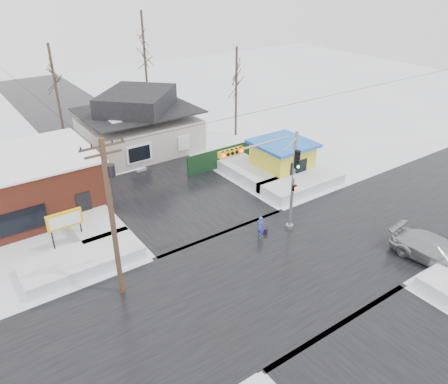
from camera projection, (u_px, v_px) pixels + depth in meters
ground at (274, 272)px, 25.65m from camera, size 120.00×120.00×0.00m
road_ns at (274, 272)px, 25.65m from camera, size 10.00×120.00×0.02m
road_ew at (274, 272)px, 25.65m from camera, size 120.00×10.00×0.02m
snowbank_nw at (82, 261)px, 25.95m from camera, size 7.00×3.00×0.80m
snowbank_ne at (302, 183)px, 35.13m from camera, size 7.00×3.00×0.80m
snowbank_nside_w at (86, 216)px, 30.59m from camera, size 3.00×8.00×0.80m
snowbank_nside_e at (244, 168)px, 37.73m from camera, size 3.00×8.00×0.80m
traffic_signal at (276, 174)px, 26.94m from camera, size 6.05×0.68×7.00m
utility_pole at (113, 211)px, 21.77m from camera, size 3.15×0.44×9.00m
brick_building at (7, 188)px, 30.67m from camera, size 12.20×8.20×4.12m
marquee_sign at (65, 221)px, 27.05m from camera, size 2.20×0.21×2.55m
house at (139, 124)px, 41.39m from camera, size 10.40×8.40×5.76m
kiosk at (282, 158)px, 37.06m from camera, size 4.60×4.60×2.88m
fence at (226, 157)px, 38.69m from camera, size 8.00×0.12×1.80m
tree_far_left at (52, 67)px, 38.76m from camera, size 3.00×3.00×10.00m
tree_far_mid at (143, 36)px, 44.57m from camera, size 3.00×3.00×12.00m
tree_far_right at (237, 66)px, 42.94m from camera, size 3.00×3.00×9.00m
pedestrian at (260, 227)px, 28.65m from camera, size 0.53×0.64×1.50m
car at (436, 251)px, 26.16m from camera, size 2.96×5.62×1.55m
shopping_bag at (266, 232)px, 29.15m from camera, size 0.28×0.12×0.35m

